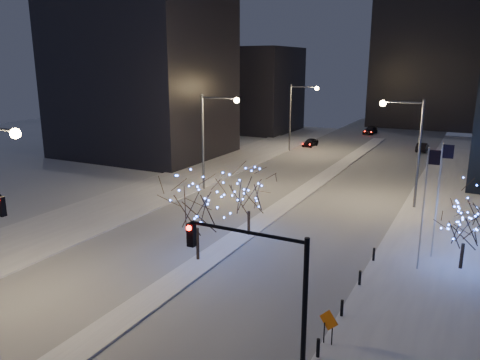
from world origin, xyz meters
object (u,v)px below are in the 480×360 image
Objects in this scene: holiday_tree_median_far at (249,191)px; construction_sign at (329,323)px; street_lamp_w_far at (297,109)px; street_lamp_w_mid at (211,129)px; street_lamp_east at (410,139)px; car_mid at (422,147)px; traffic_signal_east at (267,285)px; holiday_tree_median_near at (197,203)px; car_near at (310,142)px; car_far at (370,130)px; holiday_tree_plaza_near at (465,226)px.

holiday_tree_median_far reaches higher than construction_sign.
street_lamp_w_far is 50.89m from construction_sign.
street_lamp_w_mid and street_lamp_east have the same top height.
car_mid is at bearing 113.66° from construction_sign.
street_lamp_w_far is 1.00× the size of street_lamp_east.
street_lamp_w_far is 1.43× the size of traffic_signal_east.
holiday_tree_median_near is at bearing -62.52° from street_lamp_w_mid.
street_lamp_east reaches higher than holiday_tree_median_far.
street_lamp_w_mid is 2.60× the size of car_near.
construction_sign is (19.24, -21.81, -5.27)m from street_lamp_w_mid.
street_lamp_w_mid is at bearing -171.04° from street_lamp_east.
street_lamp_east reaches higher than car_mid.
street_lamp_w_mid is 14.34m from holiday_tree_median_far.
car_mid is 50.91m from holiday_tree_median_near.
car_far is 1.05× the size of holiday_tree_plaza_near.
traffic_signal_east is 13.61m from holiday_tree_median_near.
holiday_tree_median_near is 1.08× the size of holiday_tree_median_far.
traffic_signal_east is 58.99m from car_near.
construction_sign reaches higher than car_far.
street_lamp_w_mid is 1.78× the size of holiday_tree_median_far.
car_mid is (17.10, 33.82, -5.83)m from street_lamp_w_mid.
street_lamp_w_far is 1.78× the size of holiday_tree_median_far.
car_mid is (16.60, 3.60, 0.02)m from car_near.
street_lamp_east is 29.08m from traffic_signal_east.
street_lamp_east is 1.43× the size of traffic_signal_east.
traffic_signal_east is 1.52× the size of car_far.
holiday_tree_median_far is at bearing 152.17° from construction_sign.
construction_sign is at bearing -89.50° from street_lamp_east.
holiday_tree_plaza_near is (6.56, 16.38, -1.71)m from traffic_signal_east.
traffic_signal_east is at bearing -76.43° from car_far.
street_lamp_w_mid is 18.44m from holiday_tree_median_near.
traffic_signal_east is at bearing -46.02° from holiday_tree_median_near.
holiday_tree_median_near reaches higher than holiday_tree_plaza_near.
car_near is at bearing 120.99° from holiday_tree_plaza_near.
car_mid is at bearing -48.64° from car_far.
traffic_signal_east is 17.73m from holiday_tree_plaza_near.
street_lamp_east is at bearing 111.96° from construction_sign.
street_lamp_w_far reaches higher than traffic_signal_east.
holiday_tree_plaza_near is (24.43, -9.62, -3.45)m from street_lamp_w_mid.
holiday_tree_plaza_near is (15.00, 0.80, -0.63)m from holiday_tree_median_far.
car_far is at bearing 77.18° from car_near.
car_mid is 44.12m from holiday_tree_plaza_near.
holiday_tree_median_near is at bearing -118.83° from street_lamp_east.
street_lamp_w_far is at bearing -91.14° from car_near.
street_lamp_east is 47.64m from car_far.
car_far is at bearing 107.47° from holiday_tree_plaza_near.
street_lamp_w_mid is 2.18× the size of car_far.
car_mid is 0.89× the size of car_far.
holiday_tree_plaza_near is (24.43, -34.62, -3.45)m from street_lamp_w_far.
street_lamp_east is at bearing 113.21° from holiday_tree_plaza_near.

